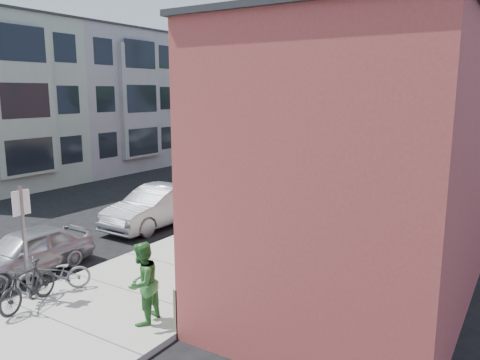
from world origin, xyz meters
The scene contains 27 objects.
ground centered at (0.00, 0.00, 0.00)m, with size 120.00×120.00×0.00m, color black.
sidewalk centered at (4.25, 11.00, 0.07)m, with size 4.50×58.00×0.15m, color #A6A699.
cafe_building centered at (8.99, 4.99, 3.30)m, with size 6.60×20.20×6.61m.
apartment_row centered at (-11.85, 14.00, 4.50)m, with size 6.30×32.00×9.00m.
end_cap_building centered at (-2.00, 42.00, 6.00)m, with size 18.00×8.00×12.00m, color gray.
sign_post centered at (2.35, -5.61, 1.83)m, with size 0.07×0.45×2.80m.
parking_meter_near centered at (2.25, 0.12, 0.98)m, with size 0.14×0.14×1.24m.
parking_meter_far centered at (2.25, 9.25, 0.98)m, with size 0.14×0.14×1.24m.
utility_pole_near centered at (2.39, 5.27, 5.41)m, with size 3.57×0.28×10.00m.
utility_pole_far centered at (2.45, 21.02, 5.34)m, with size 1.80×0.28×10.00m.
tree_bare centered at (2.80, 8.60, 2.88)m, with size 0.24×0.24×5.46m.
tree_leafy_mid centered at (2.80, 16.28, 5.15)m, with size 4.18×4.18×7.10m.
tree_leafy_far centered at (2.80, 25.12, 5.56)m, with size 4.84×4.84×7.84m.
patio_chair_a centered at (6.07, -2.97, 0.59)m, with size 0.50×0.50×0.88m, color #0F3720, non-canonical shape.
patio_chair_b centered at (6.10, -1.82, 0.59)m, with size 0.50×0.50×0.88m, color #0F3720, non-canonical shape.
patron_grey centered at (6.14, -2.08, 0.90)m, with size 0.55×0.36×1.50m, color gray.
patron_green centered at (5.59, -5.02, 1.06)m, with size 0.88×0.69×1.82m, color #306F2C.
cyclist centered at (3.35, 2.82, 0.97)m, with size 1.06×0.61×1.65m, color #984216.
cyclist_bike centered at (3.35, 2.82, 0.65)m, with size 0.67×1.92×1.01m, color black.
parked_bike_a centered at (2.78, -5.89, 0.68)m, with size 0.50×1.77×1.06m, color black.
parked_bike_b centered at (2.58, -5.04, 0.61)m, with size 0.61×1.74×0.92m, color slate.
car_0 centered at (0.55, -4.48, 0.66)m, with size 1.56×3.87×1.32m, color #96969D.
car_1 centered at (0.36, 1.22, 0.77)m, with size 1.64×4.70×1.55m, color gray.
car_2 centered at (0.80, 7.19, 0.70)m, with size 1.97×4.85×1.41m, color black.
car_3 centered at (0.20, 13.89, 0.82)m, with size 2.72×5.89×1.64m, color #989A9F.
car_4 centered at (0.80, 19.90, 0.85)m, with size 1.79×5.14×1.69m, color #AEB2B6.
bus centered at (-2.51, 26.51, 1.33)m, with size 2.23×9.53×2.66m, color white.
Camera 1 is at (12.45, -11.91, 5.13)m, focal length 35.00 mm.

